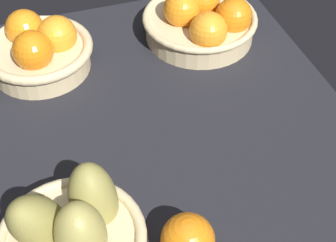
% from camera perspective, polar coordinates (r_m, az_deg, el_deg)
% --- Properties ---
extents(market_tray, '(0.84, 0.72, 0.03)m').
position_cam_1_polar(market_tray, '(0.92, -1.19, -1.37)').
color(market_tray, black).
rests_on(market_tray, ground).
extents(basket_near_right, '(0.25, 0.25, 0.11)m').
position_cam_1_polar(basket_near_right, '(1.09, 3.88, 11.31)').
color(basket_near_right, '#D3BC8C').
rests_on(basket_near_right, market_tray).
extents(basket_far_right, '(0.22, 0.22, 0.11)m').
position_cam_1_polar(basket_far_right, '(1.04, -14.49, 7.93)').
color(basket_far_right, '#D3BC8C').
rests_on(basket_far_right, market_tray).
extents(basket_far_left_pears, '(0.21, 0.21, 0.15)m').
position_cam_1_polar(basket_far_left_pears, '(0.73, -10.91, -12.64)').
color(basket_far_left_pears, '#D3BC8C').
rests_on(basket_far_left_pears, market_tray).
extents(loose_orange_front_gap, '(0.08, 0.08, 0.08)m').
position_cam_1_polar(loose_orange_front_gap, '(0.72, 2.27, -13.41)').
color(loose_orange_front_gap, orange).
rests_on(loose_orange_front_gap, market_tray).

